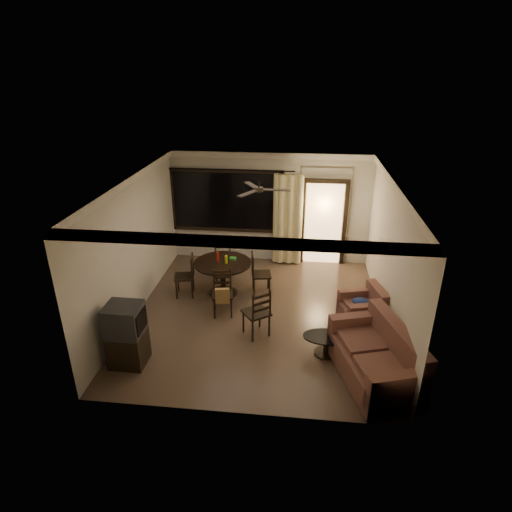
# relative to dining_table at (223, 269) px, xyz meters

# --- Properties ---
(ground) EXTENTS (5.50, 5.50, 0.00)m
(ground) POSITION_rel_dining_table_xyz_m (0.87, -0.79, -0.61)
(ground) COLOR #7F6651
(ground) RESTS_ON ground
(room_shell) EXTENTS (5.50, 6.70, 5.50)m
(room_shell) POSITION_rel_dining_table_xyz_m (1.47, 0.99, 1.22)
(room_shell) COLOR beige
(room_shell) RESTS_ON ground
(dining_table) EXTENTS (1.25, 1.25, 1.00)m
(dining_table) POSITION_rel_dining_table_xyz_m (0.00, 0.00, 0.00)
(dining_table) COLOR black
(dining_table) RESTS_ON ground
(dining_chair_west) EXTENTS (0.49, 0.49, 0.95)m
(dining_chair_west) POSITION_rel_dining_table_xyz_m (-0.83, -0.15, -0.33)
(dining_chair_west) COLOR black
(dining_chair_west) RESTS_ON ground
(dining_chair_east) EXTENTS (0.49, 0.49, 0.95)m
(dining_chair_east) POSITION_rel_dining_table_xyz_m (0.82, 0.14, -0.33)
(dining_chair_east) COLOR black
(dining_chair_east) RESTS_ON ground
(dining_chair_south) EXTENTS (0.49, 0.53, 0.95)m
(dining_chair_south) POSITION_rel_dining_table_xyz_m (0.15, -0.85, -0.31)
(dining_chair_south) COLOR black
(dining_chair_south) RESTS_ON ground
(dining_chair_north) EXTENTS (0.49, 0.49, 0.95)m
(dining_chair_north) POSITION_rel_dining_table_xyz_m (-0.14, 0.77, -0.33)
(dining_chair_north) COLOR black
(dining_chair_north) RESTS_ON ground
(tv_cabinet) EXTENTS (0.61, 0.54, 1.13)m
(tv_cabinet) POSITION_rel_dining_table_xyz_m (-1.17, -2.57, -0.04)
(tv_cabinet) COLOR black
(tv_cabinet) RESTS_ON ground
(sofa) EXTENTS (1.43, 1.99, 0.95)m
(sofa) POSITION_rel_dining_table_xyz_m (2.99, -2.54, -0.23)
(sofa) COLOR #492621
(sofa) RESTS_ON ground
(armchair) EXTENTS (0.93, 0.93, 0.77)m
(armchair) POSITION_rel_dining_table_xyz_m (2.97, -0.88, -0.29)
(armchair) COLOR #492621
(armchair) RESTS_ON ground
(coffee_table) EXTENTS (0.84, 0.50, 0.37)m
(coffee_table) POSITION_rel_dining_table_xyz_m (2.20, -1.95, -0.37)
(coffee_table) COLOR black
(coffee_table) RESTS_ON ground
(side_chair) EXTENTS (0.62, 0.62, 1.00)m
(side_chair) POSITION_rel_dining_table_xyz_m (0.91, -1.50, -0.32)
(side_chair) COLOR black
(side_chair) RESTS_ON ground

